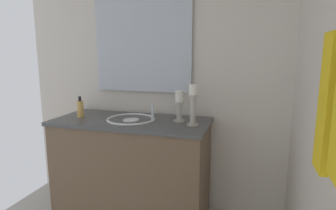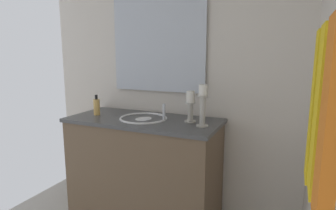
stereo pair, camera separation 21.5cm
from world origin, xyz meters
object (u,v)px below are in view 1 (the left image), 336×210
at_px(vanity_cabinet, 132,168).
at_px(sink_basin, 131,124).
at_px(candle_holder_short, 179,105).
at_px(mirror, 142,44).
at_px(towel_near_vanity, 326,104).
at_px(candle_holder_tall, 193,104).
at_px(soap_bottle, 80,109).

bearing_deg(vanity_cabinet, sink_basin, 90.00).
xyz_separation_m(vanity_cabinet, candle_holder_short, (-0.05, 0.40, 0.56)).
bearing_deg(mirror, sink_basin, 0.20).
xyz_separation_m(sink_basin, towel_near_vanity, (0.94, 1.20, 0.39)).
distance_m(vanity_cabinet, towel_near_vanity, 1.71).
xyz_separation_m(candle_holder_tall, candle_holder_short, (-0.09, -0.13, -0.04)).
distance_m(mirror, candle_holder_tall, 0.76).
bearing_deg(mirror, candle_holder_tall, 58.55).
distance_m(candle_holder_short, towel_near_vanity, 1.30).
xyz_separation_m(mirror, soap_bottle, (0.32, -0.45, -0.55)).
bearing_deg(vanity_cabinet, mirror, 179.99).
height_order(candle_holder_short, towel_near_vanity, towel_near_vanity).
distance_m(sink_basin, towel_near_vanity, 1.58).
height_order(vanity_cabinet, candle_holder_short, candle_holder_short).
distance_m(mirror, candle_holder_short, 0.67).
bearing_deg(candle_holder_short, mirror, -120.10).
height_order(mirror, candle_holder_tall, mirror).
bearing_deg(towel_near_vanity, mirror, -135.26).
relative_size(candle_holder_short, towel_near_vanity, 0.48).
relative_size(vanity_cabinet, candle_holder_tall, 4.11).
distance_m(candle_holder_short, soap_bottle, 0.85).
distance_m(mirror, soap_bottle, 0.77).
relative_size(vanity_cabinet, mirror, 1.45).
relative_size(vanity_cabinet, candle_holder_short, 5.19).
xyz_separation_m(mirror, towel_near_vanity, (1.22, 1.21, -0.27)).
bearing_deg(soap_bottle, candle_holder_short, 95.84).
bearing_deg(towel_near_vanity, vanity_cabinet, -127.84).
distance_m(vanity_cabinet, mirror, 1.08).
distance_m(vanity_cabinet, soap_bottle, 0.67).
xyz_separation_m(candle_holder_tall, soap_bottle, (-0.00, -0.98, -0.09)).
relative_size(soap_bottle, towel_near_vanity, 0.35).
bearing_deg(mirror, vanity_cabinet, -0.01).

